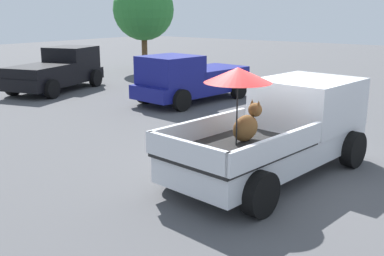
% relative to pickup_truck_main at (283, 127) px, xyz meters
% --- Properties ---
extents(ground_plane, '(80.00, 80.00, 0.00)m').
position_rel_pickup_truck_main_xyz_m(ground_plane, '(-0.44, 0.05, -0.98)').
color(ground_plane, '#4C4C4F').
extents(pickup_truck_main, '(5.23, 2.73, 2.36)m').
position_rel_pickup_truck_main_xyz_m(pickup_truck_main, '(0.00, 0.00, 0.00)').
color(pickup_truck_main, black).
rests_on(pickup_truck_main, ground).
extents(pickup_truck_red, '(5.11, 3.21, 1.80)m').
position_rel_pickup_truck_main_xyz_m(pickup_truck_red, '(3.69, 12.41, -0.10)').
color(pickup_truck_red, black).
rests_on(pickup_truck_red, ground).
extents(pickup_truck_far, '(4.97, 2.60, 1.80)m').
position_rel_pickup_truck_main_xyz_m(pickup_truck_far, '(4.96, 6.26, -0.10)').
color(pickup_truck_far, black).
rests_on(pickup_truck_far, ground).
extents(tree_by_lot, '(3.38, 3.38, 5.11)m').
position_rel_pickup_truck_main_xyz_m(tree_by_lot, '(10.65, 13.77, 2.43)').
color(tree_by_lot, brown).
rests_on(tree_by_lot, ground).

